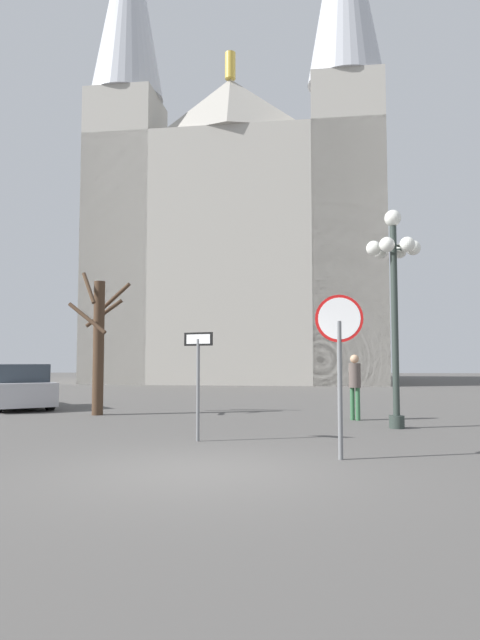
{
  "coord_description": "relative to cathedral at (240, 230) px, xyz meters",
  "views": [
    {
      "loc": [
        1.09,
        -8.23,
        1.63
      ],
      "look_at": [
        -0.35,
        16.64,
        3.39
      ],
      "focal_mm": 31.44,
      "sensor_mm": 36.0,
      "label": 1
    }
  ],
  "objects": [
    {
      "name": "pedestrian_walking",
      "position": [
        4.56,
        -25.01,
        -10.05
      ],
      "size": [
        0.32,
        0.32,
        1.76
      ],
      "color": "#33663F",
      "rests_on": "ground"
    },
    {
      "name": "stop_sign",
      "position": [
        3.45,
        -31.0,
        -9.22
      ],
      "size": [
        0.79,
        0.17,
        2.7
      ],
      "color": "slate",
      "rests_on": "ground"
    },
    {
      "name": "parked_car_near_silver",
      "position": [
        -6.27,
        -21.9,
        -10.43
      ],
      "size": [
        3.94,
        4.47,
        1.48
      ],
      "color": "#B7B7BC",
      "rests_on": "ground"
    },
    {
      "name": "street_lamp",
      "position": [
        5.29,
        -26.74,
        -7.48
      ],
      "size": [
        1.31,
        1.18,
        5.26
      ],
      "color": "#2D3833",
      "rests_on": "ground"
    },
    {
      "name": "bare_tree",
      "position": [
        -2.8,
        -24.0,
        -8.96
      ],
      "size": [
        1.66,
        1.69,
        4.23
      ],
      "color": "#473323",
      "rests_on": "ground"
    },
    {
      "name": "ground_plane",
      "position": [
        1.26,
        -32.09,
        -11.12
      ],
      "size": [
        120.0,
        120.0,
        0.0
      ],
      "primitive_type": "plane",
      "color": "#514F4C"
    },
    {
      "name": "one_way_arrow_sign",
      "position": [
        0.85,
        -29.09,
        -9.71
      ],
      "size": [
        0.62,
        0.32,
        2.17
      ],
      "color": "slate",
      "rests_on": "ground"
    },
    {
      "name": "cathedral",
      "position": [
        0.0,
        0.0,
        0.0
      ],
      "size": [
        20.99,
        14.91,
        35.72
      ],
      "color": "#ADA89E",
      "rests_on": "ground"
    }
  ]
}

